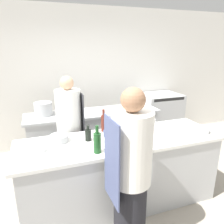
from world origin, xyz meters
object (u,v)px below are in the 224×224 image
object	(u,v)px
bottle_olive_oil	(104,123)
bowl_prep_small	(112,133)
bottle_vinegar	(97,142)
bowl_wooden_salad	(59,138)
bowl_ceramic_blue	(199,130)
oven_range	(159,116)
bottle_wine	(88,135)
chef_at_stove	(70,133)
stockpot	(43,109)
bowl_mixing_large	(37,148)
cup	(153,122)
chef_at_prep_near	(131,176)

from	to	relation	value
bottle_olive_oil	bowl_prep_small	bearing A→B (deg)	-74.26
bottle_vinegar	bowl_wooden_salad	xyz separation A→B (m)	(-0.36, 0.43, -0.08)
bowl_prep_small	bowl_ceramic_blue	world-z (taller)	bowl_prep_small
oven_range	bottle_olive_oil	distance (m)	2.30
bottle_wine	bottle_olive_oil	bearing A→B (deg)	40.45
chef_at_stove	bowl_prep_small	world-z (taller)	chef_at_stove
bottle_olive_oil	stockpot	size ratio (longest dim) A/B	1.05
bowl_mixing_large	bowl_ceramic_blue	distance (m)	2.08
chef_at_stove	bottle_wine	bearing A→B (deg)	13.15
bottle_vinegar	bowl_wooden_salad	world-z (taller)	bottle_vinegar
cup	bowl_ceramic_blue	bearing A→B (deg)	-43.50
bowl_mixing_large	bowl_wooden_salad	xyz separation A→B (m)	(0.26, 0.17, 0.01)
chef_at_prep_near	cup	distance (m)	1.26
bowl_ceramic_blue	bowl_wooden_salad	bearing A→B (deg)	170.21
bowl_ceramic_blue	cup	bearing A→B (deg)	136.50
cup	bottle_vinegar	bearing A→B (deg)	-150.88
bowl_ceramic_blue	oven_range	bearing A→B (deg)	73.89
cup	stockpot	xyz separation A→B (m)	(-1.48, 1.04, 0.06)
oven_range	chef_at_stove	xyz separation A→B (m)	(-2.16, -1.07, 0.32)
bottle_wine	stockpot	distance (m)	1.34
chef_at_prep_near	cup	bearing A→B (deg)	-40.18
bottle_olive_oil	bottle_vinegar	size ratio (longest dim) A/B	0.98
bottle_wine	bowl_wooden_salad	size ratio (longest dim) A/B	0.87
bottle_vinegar	cup	bearing A→B (deg)	29.12
chef_at_stove	bottle_olive_oil	size ratio (longest dim) A/B	5.38
bowl_prep_small	cup	xyz separation A→B (m)	(0.69, 0.17, 0.01)
bottle_vinegar	bowl_prep_small	bearing A→B (deg)	51.37
bowl_mixing_large	bowl_ceramic_blue	xyz separation A→B (m)	(2.08, -0.14, -0.00)
oven_range	bottle_olive_oil	bearing A→B (deg)	-141.14
cup	stockpot	distance (m)	1.81
bottle_olive_oil	stockpot	xyz separation A→B (m)	(-0.74, 1.02, -0.01)
chef_at_stove	bowl_mixing_large	bearing A→B (deg)	-36.47
oven_range	bowl_prep_small	distance (m)	2.37
bottle_olive_oil	chef_at_prep_near	bearing A→B (deg)	-92.35
bottle_olive_oil	bottle_wine	xyz separation A→B (m)	(-0.27, -0.23, -0.04)
bottle_wine	bowl_wooden_salad	xyz separation A→B (m)	(-0.34, 0.09, -0.03)
bowl_wooden_salad	bowl_ceramic_blue	bearing A→B (deg)	-9.79
bowl_wooden_salad	chef_at_prep_near	bearing A→B (deg)	-56.10
oven_range	bowl_wooden_salad	bearing A→B (deg)	-146.70
bowl_wooden_salad	stockpot	bearing A→B (deg)	96.02
bowl_wooden_salad	bottle_vinegar	bearing A→B (deg)	-49.65
bottle_olive_oil	bowl_wooden_salad	world-z (taller)	bottle_olive_oil
bottle_vinegar	bowl_wooden_salad	distance (m)	0.57
chef_at_stove	bottle_wine	distance (m)	0.61
chef_at_stove	bowl_wooden_salad	distance (m)	0.53
bowl_prep_small	stockpot	bearing A→B (deg)	123.09
stockpot	bowl_mixing_large	bearing A→B (deg)	-95.80
bottle_wine	bowl_wooden_salad	world-z (taller)	bottle_wine
oven_range	bowl_mixing_large	bearing A→B (deg)	-146.65
cup	chef_at_prep_near	bearing A→B (deg)	-128.78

